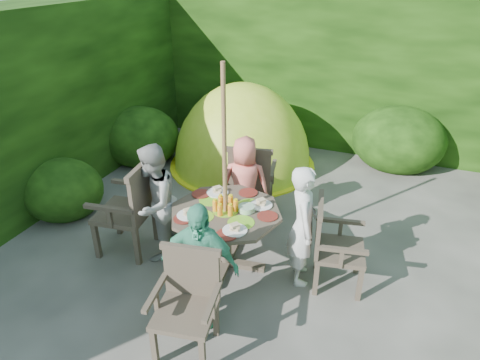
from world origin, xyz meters
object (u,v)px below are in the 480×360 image
at_px(garden_chair_left, 131,207).
at_px(garden_chair_front, 188,301).
at_px(child_right, 303,226).
at_px(child_left, 154,203).
at_px(child_back, 245,184).
at_px(parasol_pole, 225,175).
at_px(child_front, 199,265).
at_px(dome_tent, 242,165).
at_px(garden_chair_back, 251,179).
at_px(garden_chair_right, 332,244).
at_px(patio_table, 226,220).

bearing_deg(garden_chair_left, garden_chair_front, 43.56).
bearing_deg(child_right, child_left, 77.71).
bearing_deg(child_left, child_back, 130.86).
relative_size(parasol_pole, child_front, 1.80).
xyz_separation_m(garden_chair_front, dome_tent, (-0.91, 3.52, -0.47)).
relative_size(child_back, child_front, 0.96).
bearing_deg(garden_chair_back, parasol_pole, 84.89).
relative_size(child_left, child_front, 1.08).
relative_size(garden_chair_right, garden_chair_front, 1.03).
xyz_separation_m(child_left, child_back, (0.70, 0.89, -0.07)).
distance_m(parasol_pole, dome_tent, 2.77).
relative_size(patio_table, garden_chair_back, 1.38).
relative_size(garden_chair_right, garden_chair_left, 0.86).
bearing_deg(patio_table, garden_chair_right, 6.54).
relative_size(garden_chair_front, child_back, 0.75).
height_order(garden_chair_back, dome_tent, dome_tent).
relative_size(garden_chair_left, garden_chair_front, 1.20).
bearing_deg(parasol_pole, child_back, 96.88).
distance_m(garden_chair_front, child_right, 1.37).
height_order(parasol_pole, child_right, parasol_pole).
bearing_deg(garden_chair_left, garden_chair_back, 134.09).
bearing_deg(garden_chair_back, child_right, 121.15).
relative_size(parasol_pole, garden_chair_left, 2.09).
height_order(garden_chair_left, dome_tent, dome_tent).
relative_size(garden_chair_back, child_back, 0.81).
distance_m(garden_chair_back, garden_chair_front, 2.20).
distance_m(garden_chair_back, child_left, 1.37).
bearing_deg(child_left, garden_chair_front, 31.73).
bearing_deg(child_back, garden_chair_back, -99.22).
relative_size(garden_chair_right, dome_tent, 0.34).
relative_size(garden_chair_right, garden_chair_back, 0.95).
relative_size(patio_table, garden_chair_left, 1.25).
height_order(patio_table, dome_tent, dome_tent).
height_order(garden_chair_left, garden_chair_back, garden_chair_left).
relative_size(patio_table, child_front, 1.08).
xyz_separation_m(parasol_pole, garden_chair_left, (-1.08, -0.13, -0.54)).
height_order(garden_chair_back, child_right, child_right).
height_order(garden_chair_left, child_right, child_right).
height_order(garden_chair_front, child_front, child_front).
bearing_deg(parasol_pole, child_left, -173.12).
bearing_deg(child_front, child_back, 90.97).
distance_m(patio_table, child_front, 0.80).
xyz_separation_m(patio_table, dome_tent, (-0.78, 2.42, -0.58)).
distance_m(patio_table, child_back, 0.80).
xyz_separation_m(garden_chair_left, child_right, (1.87, 0.22, 0.08)).
bearing_deg(garden_chair_front, child_left, 123.45).
xyz_separation_m(child_back, child_front, (0.19, -1.59, 0.02)).
height_order(child_back, dome_tent, dome_tent).
bearing_deg(garden_chair_back, child_back, 83.90).
bearing_deg(garden_chair_right, garden_chair_left, 85.81).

